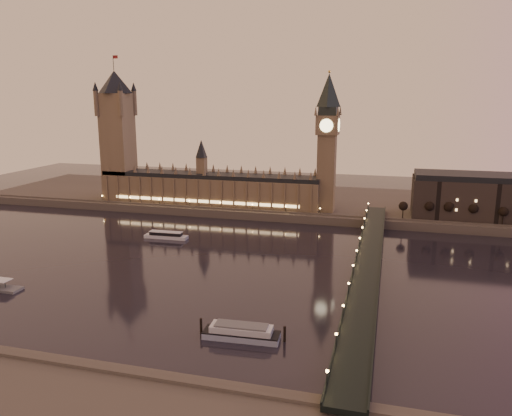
# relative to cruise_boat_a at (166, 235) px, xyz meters

# --- Properties ---
(ground) EXTENTS (700.00, 700.00, 0.00)m
(ground) POSITION_rel_cruise_boat_a_xyz_m (40.07, -38.79, -2.05)
(ground) COLOR black
(ground) RESTS_ON ground
(far_embankment) EXTENTS (560.00, 130.00, 6.00)m
(far_embankment) POSITION_rel_cruise_boat_a_xyz_m (70.07, 126.21, 0.95)
(far_embankment) COLOR #423D35
(far_embankment) RESTS_ON ground
(palace_of_westminster) EXTENTS (180.00, 26.62, 52.00)m
(palace_of_westminster) POSITION_rel_cruise_boat_a_xyz_m (-0.05, 82.20, 19.66)
(palace_of_westminster) COLOR brown
(palace_of_westminster) RESTS_ON ground
(victoria_tower) EXTENTS (31.68, 31.68, 118.00)m
(victoria_tower) POSITION_rel_cruise_boat_a_xyz_m (-79.93, 82.21, 63.74)
(victoria_tower) COLOR brown
(victoria_tower) RESTS_ON ground
(big_ben) EXTENTS (17.68, 17.68, 104.00)m
(big_ben) POSITION_rel_cruise_boat_a_xyz_m (94.06, 82.20, 61.90)
(big_ben) COLOR brown
(big_ben) RESTS_ON ground
(westminster_bridge) EXTENTS (13.20, 260.00, 15.30)m
(westminster_bridge) POSITION_rel_cruise_boat_a_xyz_m (131.68, -38.79, 3.47)
(westminster_bridge) COLOR black
(westminster_bridge) RESTS_ON ground
(bare_tree_0) EXTENTS (6.24, 6.24, 12.68)m
(bare_tree_0) POSITION_rel_cruise_boat_a_xyz_m (151.28, 70.21, 13.42)
(bare_tree_0) COLOR black
(bare_tree_0) RESTS_ON ground
(bare_tree_1) EXTENTS (6.24, 6.24, 12.68)m
(bare_tree_1) POSITION_rel_cruise_boat_a_xyz_m (167.09, 70.21, 13.42)
(bare_tree_1) COLOR black
(bare_tree_1) RESTS_ON ground
(bare_tree_2) EXTENTS (6.24, 6.24, 12.68)m
(bare_tree_2) POSITION_rel_cruise_boat_a_xyz_m (182.91, 70.21, 13.42)
(bare_tree_2) COLOR black
(bare_tree_2) RESTS_ON ground
(bare_tree_3) EXTENTS (6.24, 6.24, 12.68)m
(bare_tree_3) POSITION_rel_cruise_boat_a_xyz_m (198.72, 70.21, 13.42)
(bare_tree_3) COLOR black
(bare_tree_3) RESTS_ON ground
(bare_tree_4) EXTENTS (6.24, 6.24, 12.68)m
(bare_tree_4) POSITION_rel_cruise_boat_a_xyz_m (214.53, 70.21, 13.42)
(bare_tree_4) COLOR black
(bare_tree_4) RESTS_ON ground
(cruise_boat_a) EXTENTS (29.32, 7.34, 4.66)m
(cruise_boat_a) POSITION_rel_cruise_boat_a_xyz_m (0.00, 0.00, 0.00)
(cruise_boat_a) COLOR silver
(cruise_boat_a) RESTS_ON ground
(moored_barge) EXTENTS (34.30, 9.97, 6.30)m
(moored_barge) POSITION_rel_cruise_boat_a_xyz_m (88.45, -120.69, 0.61)
(moored_barge) COLOR #98A8C2
(moored_barge) RESTS_ON ground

